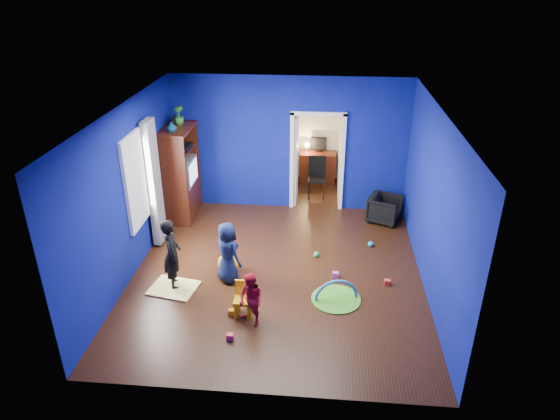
# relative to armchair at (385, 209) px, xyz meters

# --- Properties ---
(floor) EXTENTS (5.00, 5.50, 0.01)m
(floor) POSITION_rel_armchair_xyz_m (-2.05, -2.20, -0.29)
(floor) COLOR black
(floor) RESTS_ON ground
(ceiling) EXTENTS (5.00, 5.50, 0.01)m
(ceiling) POSITION_rel_armchair_xyz_m (-2.05, -2.20, 2.61)
(ceiling) COLOR white
(ceiling) RESTS_ON wall_back
(wall_back) EXTENTS (5.00, 0.02, 2.90)m
(wall_back) POSITION_rel_armchair_xyz_m (-2.05, 0.55, 1.16)
(wall_back) COLOR navy
(wall_back) RESTS_ON floor
(wall_front) EXTENTS (5.00, 0.02, 2.90)m
(wall_front) POSITION_rel_armchair_xyz_m (-2.05, -4.95, 1.16)
(wall_front) COLOR navy
(wall_front) RESTS_ON floor
(wall_left) EXTENTS (0.02, 5.50, 2.90)m
(wall_left) POSITION_rel_armchair_xyz_m (-4.55, -2.20, 1.16)
(wall_left) COLOR navy
(wall_left) RESTS_ON floor
(wall_right) EXTENTS (0.02, 5.50, 2.90)m
(wall_right) POSITION_rel_armchair_xyz_m (0.45, -2.20, 1.16)
(wall_right) COLOR navy
(wall_right) RESTS_ON floor
(alcove) EXTENTS (1.00, 1.75, 2.50)m
(alcove) POSITION_rel_armchair_xyz_m (-1.45, 1.42, 0.96)
(alcove) COLOR silver
(alcove) RESTS_ON floor
(armchair) EXTENTS (0.81, 0.80, 0.57)m
(armchair) POSITION_rel_armchair_xyz_m (0.00, 0.00, 0.00)
(armchair) COLOR black
(armchair) RESTS_ON floor
(child_black) EXTENTS (0.44, 0.53, 1.24)m
(child_black) POSITION_rel_armchair_xyz_m (-3.74, -2.71, 0.33)
(child_black) COLOR black
(child_black) RESTS_ON floor
(child_navy) EXTENTS (0.63, 0.61, 1.09)m
(child_navy) POSITION_rel_armchair_xyz_m (-2.86, -2.47, 0.26)
(child_navy) COLOR #10173B
(child_navy) RESTS_ON floor
(toddler_red) EXTENTS (0.53, 0.52, 0.86)m
(toddler_red) POSITION_rel_armchair_xyz_m (-2.31, -3.58, 0.14)
(toddler_red) COLOR #B51313
(toddler_red) RESTS_ON floor
(vase) EXTENTS (0.21, 0.21, 0.20)m
(vase) POSITION_rel_armchair_xyz_m (-4.27, -0.40, 1.77)
(vase) COLOR #0D5168
(vase) RESTS_ON tv_armoire
(potted_plant) EXTENTS (0.25, 0.25, 0.38)m
(potted_plant) POSITION_rel_armchair_xyz_m (-4.27, 0.12, 1.86)
(potted_plant) COLOR #308632
(potted_plant) RESTS_ON tv_armoire
(tv_armoire) EXTENTS (0.58, 1.14, 1.96)m
(tv_armoire) POSITION_rel_armchair_xyz_m (-4.27, -0.10, 0.69)
(tv_armoire) COLOR #42120B
(tv_armoire) RESTS_ON floor
(crt_tv) EXTENTS (0.46, 0.70, 0.54)m
(crt_tv) POSITION_rel_armchair_xyz_m (-4.23, -0.10, 0.73)
(crt_tv) COLOR silver
(crt_tv) RESTS_ON tv_armoire
(yellow_blanket) EXTENTS (0.85, 0.73, 0.03)m
(yellow_blanket) POSITION_rel_armchair_xyz_m (-3.74, -2.81, -0.27)
(yellow_blanket) COLOR #F2E07A
(yellow_blanket) RESTS_ON floor
(hopper_ball) EXTENTS (0.37, 0.37, 0.37)m
(hopper_ball) POSITION_rel_armchair_xyz_m (-2.91, -2.22, -0.10)
(hopper_ball) COLOR yellow
(hopper_ball) RESTS_ON floor
(kid_chair) EXTENTS (0.28, 0.28, 0.50)m
(kid_chair) POSITION_rel_armchair_xyz_m (-2.46, -3.38, -0.04)
(kid_chair) COLOR yellow
(kid_chair) RESTS_ON floor
(play_mat) EXTENTS (0.80, 0.80, 0.02)m
(play_mat) POSITION_rel_armchair_xyz_m (-1.03, -2.87, -0.28)
(play_mat) COLOR #3E9221
(play_mat) RESTS_ON floor
(toy_arch) EXTENTS (0.71, 0.22, 0.72)m
(toy_arch) POSITION_rel_armchair_xyz_m (-1.03, -2.87, -0.27)
(toy_arch) COLOR #3F8CD8
(toy_arch) RESTS_ON floor
(window_left) EXTENTS (0.03, 0.95, 1.55)m
(window_left) POSITION_rel_armchair_xyz_m (-4.54, -1.85, 1.26)
(window_left) COLOR white
(window_left) RESTS_ON wall_left
(curtain) EXTENTS (0.14, 0.42, 2.40)m
(curtain) POSITION_rel_armchair_xyz_m (-4.42, -1.30, 0.96)
(curtain) COLOR slate
(curtain) RESTS_ON floor
(doorway) EXTENTS (1.16, 0.10, 2.10)m
(doorway) POSITION_rel_armchair_xyz_m (-1.45, 0.55, 0.76)
(doorway) COLOR white
(doorway) RESTS_ON floor
(study_desk) EXTENTS (0.88, 0.44, 0.75)m
(study_desk) POSITION_rel_armchair_xyz_m (-1.45, 2.06, 0.09)
(study_desk) COLOR #3D140A
(study_desk) RESTS_ON floor
(desk_monitor) EXTENTS (0.40, 0.05, 0.32)m
(desk_monitor) POSITION_rel_armchair_xyz_m (-1.45, 2.18, 0.66)
(desk_monitor) COLOR black
(desk_monitor) RESTS_ON study_desk
(desk_lamp) EXTENTS (0.14, 0.14, 0.14)m
(desk_lamp) POSITION_rel_armchair_xyz_m (-1.73, 2.12, 0.64)
(desk_lamp) COLOR #FFD88C
(desk_lamp) RESTS_ON study_desk
(folding_chair) EXTENTS (0.40, 0.40, 0.92)m
(folding_chair) POSITION_rel_armchair_xyz_m (-1.45, 1.10, 0.17)
(folding_chair) COLOR black
(folding_chair) RESTS_ON floor
(book_shelf) EXTENTS (0.88, 0.24, 0.04)m
(book_shelf) POSITION_rel_armchair_xyz_m (-1.45, 2.17, 1.73)
(book_shelf) COLOR white
(book_shelf) RESTS_ON study_desk
(toy_0) EXTENTS (0.10, 0.08, 0.10)m
(toy_0) POSITION_rel_armchair_xyz_m (-0.16, -2.38, -0.24)
(toy_0) COLOR red
(toy_0) RESTS_ON floor
(toy_1) EXTENTS (0.11, 0.11, 0.11)m
(toy_1) POSITION_rel_armchair_xyz_m (-0.35, -1.09, -0.23)
(toy_1) COLOR #2285C4
(toy_1) RESTS_ON floor
(toy_2) EXTENTS (0.10, 0.08, 0.10)m
(toy_2) POSITION_rel_armchair_xyz_m (-2.64, -3.41, -0.24)
(toy_2) COLOR orange
(toy_2) RESTS_ON floor
(toy_3) EXTENTS (0.11, 0.11, 0.11)m
(toy_3) POSITION_rel_armchair_xyz_m (-1.38, -1.58, -0.23)
(toy_3) COLOR green
(toy_3) RESTS_ON floor
(toy_4) EXTENTS (0.10, 0.08, 0.10)m
(toy_4) POSITION_rel_armchair_xyz_m (-1.03, -2.22, -0.24)
(toy_4) COLOR #DB52BB
(toy_4) RESTS_ON floor
(toy_5) EXTENTS (0.10, 0.08, 0.10)m
(toy_5) POSITION_rel_armchair_xyz_m (-2.56, -3.98, -0.24)
(toy_5) COLOR #F82947
(toy_5) RESTS_ON floor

